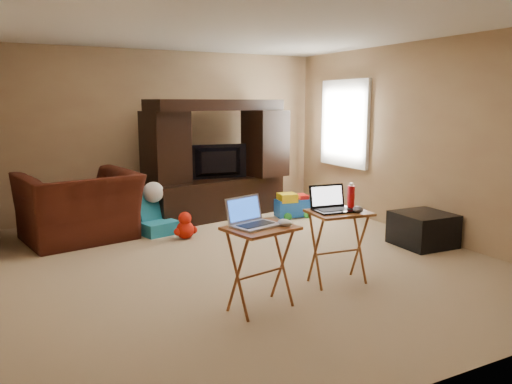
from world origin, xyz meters
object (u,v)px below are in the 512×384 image
television (219,162)px  laptop_left (256,212)px  push_toy (292,205)px  water_bottle (351,197)px  child_rocker (157,211)px  mouse_right (358,209)px  recliner (79,207)px  mouse_left (285,223)px  tray_table_right (338,247)px  plush_toy (185,225)px  laptop_right (335,199)px  entertainment_center (218,159)px  tray_table_left (261,268)px  ottoman (423,229)px

television → laptop_left: 3.42m
push_toy → water_bottle: 2.72m
child_rocker → push_toy: 2.10m
mouse_right → child_rocker: bearing=113.1°
recliner → mouse_left: 3.26m
tray_table_right → plush_toy: bearing=115.6°
recliner → laptop_right: size_ratio=3.58×
entertainment_center → child_rocker: (-1.11, -0.52, -0.58)m
tray_table_left → mouse_right: size_ratio=4.97×
recliner → laptop_right: laptop_right is taller
laptop_left → tray_table_right: bearing=-5.5°
entertainment_center → tray_table_left: (-1.04, -3.32, -0.53)m
television → child_rocker: (-1.11, -0.48, -0.54)m
entertainment_center → plush_toy: 1.46m
child_rocker → ottoman: bearing=-52.0°
plush_toy → water_bottle: size_ratio=1.63×
television → laptop_left: (-1.07, -3.25, -0.01)m
television → mouse_right: bearing=98.4°
water_bottle → plush_toy: bearing=115.1°
tray_table_left → mouse_left: bearing=-32.2°
tray_table_left → mouse_left: 0.44m
tray_table_left → tray_table_right: (0.95, 0.21, -0.00)m
television → water_bottle: size_ratio=4.11×
tray_table_left → child_rocker: bearing=79.6°
child_rocker → tray_table_right: bearing=-83.7°
entertainment_center → mouse_right: bearing=-101.0°
mouse_right → entertainment_center: bearing=90.8°
recliner → ottoman: (3.68, -2.16, -0.23)m
entertainment_center → child_rocker: size_ratio=3.57×
entertainment_center → ottoman: bearing=-69.5°
entertainment_center → water_bottle: entertainment_center is taller
plush_toy → laptop_left: size_ratio=0.95×
entertainment_center → mouse_left: (-0.85, -3.39, -0.14)m
push_toy → tray_table_right: 2.79m
ottoman → mouse_right: (-1.57, -0.68, 0.54)m
push_toy → laptop_left: (-2.05, -2.76, 0.64)m
tray_table_right → mouse_right: bearing=-36.8°
entertainment_center → television: (0.00, -0.04, -0.04)m
laptop_left → water_bottle: (1.18, 0.26, -0.02)m
television → recliner: 2.13m
child_rocker → water_bottle: size_ratio=2.77×
mouse_left → laptop_right: bearing=22.5°
ottoman → mouse_left: (-2.46, -0.84, 0.54)m
plush_toy → tray_table_left: bearing=-94.1°
plush_toy → recliner: bearing=155.5°
mouse_left → recliner: bearing=112.1°
ottoman → plush_toy: bearing=146.9°
push_toy → laptop_left: size_ratio=1.37×
television → mouse_left: television is taller
push_toy → child_rocker: bearing=-171.7°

